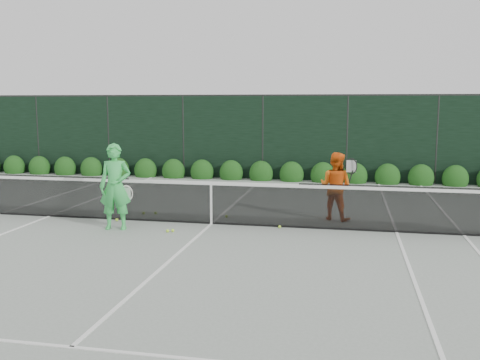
# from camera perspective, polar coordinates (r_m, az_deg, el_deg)

# --- Properties ---
(ground) EXTENTS (80.00, 80.00, 0.00)m
(ground) POSITION_cam_1_polar(r_m,az_deg,el_deg) (12.36, -3.07, -4.71)
(ground) COLOR gray
(ground) RESTS_ON ground
(tennis_net) EXTENTS (12.90, 0.10, 1.07)m
(tennis_net) POSITION_cam_1_polar(r_m,az_deg,el_deg) (12.26, -3.20, -2.28)
(tennis_net) COLOR black
(tennis_net) RESTS_ON ground
(player_woman) EXTENTS (0.76, 0.57, 1.90)m
(player_woman) POSITION_cam_1_polar(r_m,az_deg,el_deg) (12.01, -13.15, -0.70)
(player_woman) COLOR #3AC556
(player_woman) RESTS_ON ground
(player_man) EXTENTS (0.97, 0.86, 1.61)m
(player_man) POSITION_cam_1_polar(r_m,az_deg,el_deg) (12.86, 10.16, -0.65)
(player_man) COLOR orange
(player_man) RESTS_ON ground
(court_lines) EXTENTS (11.03, 23.83, 0.01)m
(court_lines) POSITION_cam_1_polar(r_m,az_deg,el_deg) (12.36, -3.07, -4.68)
(court_lines) COLOR white
(court_lines) RESTS_ON ground
(windscreen_fence) EXTENTS (32.00, 21.07, 3.06)m
(windscreen_fence) POSITION_cam_1_polar(r_m,az_deg,el_deg) (9.53, -7.21, 0.62)
(windscreen_fence) COLOR black
(windscreen_fence) RESTS_ON ground
(hedge_row) EXTENTS (31.66, 0.65, 0.94)m
(hedge_row) POSITION_cam_1_polar(r_m,az_deg,el_deg) (19.22, 2.26, 0.67)
(hedge_row) COLOR #133B10
(hedge_row) RESTS_ON ground
(tennis_balls) EXTENTS (3.92, 1.80, 0.07)m
(tennis_balls) POSITION_cam_1_polar(r_m,az_deg,el_deg) (12.58, -6.48, -4.37)
(tennis_balls) COLOR #BBF135
(tennis_balls) RESTS_ON ground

